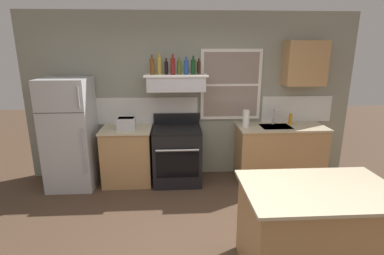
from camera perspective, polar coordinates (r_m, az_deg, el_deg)
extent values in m
cube|color=gray|center=(4.95, -0.14, 5.95)|extent=(5.40, 0.06, 2.70)
cube|color=silver|center=(5.01, -13.37, 3.10)|extent=(2.50, 0.02, 0.44)
cube|color=silver|center=(5.36, 19.51, 3.40)|extent=(1.20, 0.02, 0.44)
cube|color=white|center=(4.95, 7.50, 8.16)|extent=(1.00, 0.04, 1.15)
cube|color=gray|center=(4.94, 7.53, 8.14)|extent=(0.90, 0.01, 1.05)
cube|color=white|center=(4.93, 7.55, 8.13)|extent=(0.90, 0.02, 0.04)
cube|color=#B7BABC|center=(4.94, -22.44, -1.12)|extent=(0.70, 0.68, 1.71)
cube|color=#333333|center=(4.54, -24.30, 2.56)|extent=(0.69, 0.00, 0.01)
cylinder|color=#A5A8AD|center=(4.56, -20.11, -4.36)|extent=(0.02, 0.02, 0.69)
cylinder|color=#A5A8AD|center=(4.37, -21.06, 5.49)|extent=(0.02, 0.02, 0.32)
cube|color=tan|center=(4.92, -12.27, -5.47)|extent=(0.76, 0.60, 0.88)
cube|color=#C6B793|center=(4.78, -12.58, -0.36)|extent=(0.79, 0.63, 0.03)
cube|color=silver|center=(4.68, -12.54, 0.71)|extent=(0.28, 0.20, 0.19)
cube|color=black|center=(4.66, -12.60, 1.77)|extent=(0.24, 0.16, 0.01)
cube|color=black|center=(4.70, -14.31, 1.09)|extent=(0.02, 0.03, 0.02)
cube|color=black|center=(4.82, -2.86, -5.61)|extent=(0.76, 0.64, 0.87)
cube|color=black|center=(4.68, -2.93, -0.40)|extent=(0.76, 0.64, 0.04)
cube|color=black|center=(4.93, -2.99, 1.74)|extent=(0.76, 0.06, 0.18)
cube|color=black|center=(4.52, -2.81, -7.26)|extent=(0.65, 0.01, 0.40)
cylinder|color=silver|center=(4.40, -2.84, -4.42)|extent=(0.65, 0.03, 0.03)
cube|color=silver|center=(4.64, -3.07, 8.54)|extent=(0.88, 0.48, 0.22)
cube|color=#262628|center=(4.42, -3.03, 7.17)|extent=(0.75, 0.02, 0.04)
cube|color=white|center=(4.62, -3.09, 10.05)|extent=(0.96, 0.52, 0.02)
cylinder|color=brown|center=(4.60, -7.69, 11.54)|extent=(0.07, 0.07, 0.24)
cylinder|color=brown|center=(4.59, -7.76, 13.39)|extent=(0.03, 0.03, 0.06)
cylinder|color=#B29333|center=(4.66, -6.32, 11.75)|extent=(0.08, 0.08, 0.26)
cylinder|color=#B29333|center=(4.65, -6.38, 13.72)|extent=(0.03, 0.03, 0.06)
cylinder|color=black|center=(4.61, -4.98, 11.37)|extent=(0.06, 0.06, 0.20)
cylinder|color=black|center=(4.60, -5.01, 12.89)|extent=(0.02, 0.02, 0.05)
cylinder|color=maroon|center=(4.57, -3.71, 11.67)|extent=(0.07, 0.07, 0.24)
cylinder|color=maroon|center=(4.56, -3.74, 13.59)|extent=(0.03, 0.03, 0.06)
cylinder|color=#4C601E|center=(4.61, -2.50, 11.44)|extent=(0.06, 0.06, 0.20)
cylinder|color=#4C601E|center=(4.61, -2.52, 12.98)|extent=(0.03, 0.03, 0.05)
cylinder|color=#1E478C|center=(4.59, -1.11, 11.50)|extent=(0.07, 0.07, 0.21)
cylinder|color=#1E478C|center=(4.58, -1.12, 13.13)|extent=(0.03, 0.03, 0.05)
cylinder|color=#143819|center=(4.59, 0.26, 11.58)|extent=(0.07, 0.07, 0.22)
cylinder|color=#143819|center=(4.58, 0.26, 13.32)|extent=(0.03, 0.03, 0.06)
cylinder|color=#381E0F|center=(4.67, 1.31, 11.44)|extent=(0.06, 0.06, 0.19)
cylinder|color=#381E0F|center=(4.67, 1.32, 12.89)|extent=(0.03, 0.03, 0.05)
cube|color=tan|center=(5.16, 16.45, -4.78)|extent=(1.40, 0.60, 0.88)
cube|color=#C6B793|center=(5.02, 16.84, 0.11)|extent=(1.43, 0.63, 0.03)
cube|color=#B7BABC|center=(4.97, 15.84, 0.13)|extent=(0.48, 0.36, 0.01)
cylinder|color=silver|center=(5.06, 15.45, 2.14)|extent=(0.03, 0.03, 0.28)
cylinder|color=silver|center=(4.96, 15.84, 3.28)|extent=(0.02, 0.16, 0.02)
cylinder|color=white|center=(4.81, 10.37, 1.73)|extent=(0.11, 0.11, 0.27)
cylinder|color=orange|center=(5.15, 18.44, 1.56)|extent=(0.06, 0.06, 0.18)
cube|color=tan|center=(3.21, 22.60, -18.24)|extent=(1.32, 0.82, 0.88)
cube|color=#C6B793|center=(2.99, 23.49, -10.90)|extent=(1.40, 0.90, 0.03)
cube|color=tan|center=(5.13, 20.92, 11.48)|extent=(0.64, 0.32, 0.70)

